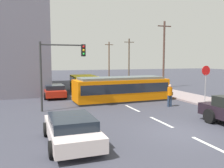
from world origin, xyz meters
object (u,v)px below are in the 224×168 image
object	(u,v)px
utility_pole_far	(129,58)
stop_sign	(206,76)
streetcar_tram	(121,89)
utility_pole_distant	(109,58)
parked_sedan_near	(71,129)
utility_pole_mid	(164,53)
parked_sedan_mid	(54,91)
pedestrian_crossing	(170,94)
traffic_light_mast	(60,62)
city_bus	(85,83)

from	to	relation	value
utility_pole_far	stop_sign	bearing A→B (deg)	-97.67
streetcar_tram	utility_pole_distant	xyz separation A→B (m)	(8.45, 28.94, 2.71)
stop_sign	streetcar_tram	bearing A→B (deg)	151.78
parked_sedan_near	utility_pole_far	size ratio (longest dim) A/B	0.62
streetcar_tram	utility_pole_mid	size ratio (longest dim) A/B	0.98
parked_sedan_mid	utility_pole_distant	distance (m)	28.61
streetcar_tram	pedestrian_crossing	world-z (taller)	streetcar_tram
streetcar_tram	parked_sedan_near	bearing A→B (deg)	-122.47
stop_sign	traffic_light_mast	bearing A→B (deg)	174.14
utility_pole_distant	streetcar_tram	bearing A→B (deg)	-106.28
utility_pole_mid	streetcar_tram	bearing A→B (deg)	-139.15
city_bus	parked_sedan_mid	distance (m)	4.38
traffic_light_mast	utility_pole_far	size ratio (longest dim) A/B	0.66
parked_sedan_mid	traffic_light_mast	world-z (taller)	traffic_light_mast
city_bus	utility_pole_distant	xyz separation A→B (m)	(10.12, 22.34, 2.76)
parked_sedan_near	utility_pole_far	distance (m)	32.20
pedestrian_crossing	utility_pole_mid	world-z (taller)	utility_pole_mid
pedestrian_crossing	utility_pole_far	xyz separation A→B (m)	(6.43, 23.00, 2.78)
utility_pole_far	city_bus	bearing A→B (deg)	-129.38
parked_sedan_mid	utility_pole_far	distance (m)	21.34
streetcar_tram	stop_sign	distance (m)	6.84
stop_sign	utility_pole_far	size ratio (longest dim) A/B	0.41
parked_sedan_mid	utility_pole_distant	xyz separation A→B (m)	(13.60, 24.98, 3.15)
city_bus	utility_pole_far	xyz separation A→B (m)	(10.69, 13.02, 2.71)
city_bus	parked_sedan_near	size ratio (longest dim) A/B	1.23
city_bus	parked_sedan_mid	xyz separation A→B (m)	(-3.48, -2.64, -0.38)
stop_sign	traffic_light_mast	xyz separation A→B (m)	(-11.20, 1.15, 1.13)
streetcar_tram	utility_pole_distant	bearing A→B (deg)	73.72
pedestrian_crossing	utility_pole_mid	xyz separation A→B (m)	(5.86, 10.68, 3.32)
streetcar_tram	parked_sedan_mid	world-z (taller)	streetcar_tram
traffic_light_mast	utility_pole_far	distance (m)	25.95
parked_sedan_near	parked_sedan_mid	size ratio (longest dim) A/B	1.03
utility_pole_far	parked_sedan_mid	bearing A→B (deg)	-132.14
pedestrian_crossing	utility_pole_far	world-z (taller)	utility_pole_far
parked_sedan_mid	utility_pole_far	size ratio (longest dim) A/B	0.60
city_bus	utility_pole_far	size ratio (longest dim) A/B	0.76
stop_sign	traffic_light_mast	size ratio (longest dim) A/B	0.61
parked_sedan_mid	utility_pole_mid	world-z (taller)	utility_pole_mid
traffic_light_mast	stop_sign	bearing A→B (deg)	-5.86
utility_pole_distant	utility_pole_far	bearing A→B (deg)	-86.52
stop_sign	utility_pole_far	distance (m)	23.07
stop_sign	utility_pole_mid	size ratio (longest dim) A/B	0.35
parked_sedan_mid	stop_sign	xyz separation A→B (m)	(11.09, -7.15, 1.57)
city_bus	parked_sedan_mid	size ratio (longest dim) A/B	1.27
city_bus	traffic_light_mast	xyz separation A→B (m)	(-3.59, -8.64, 2.32)
utility_pole_mid	utility_pole_distant	xyz separation A→B (m)	(0.01, 21.64, -0.49)
utility_pole_far	utility_pole_distant	bearing A→B (deg)	93.48
streetcar_tram	city_bus	distance (m)	6.81
traffic_light_mast	utility_pole_mid	distance (m)	16.61
city_bus	utility_pole_distant	world-z (taller)	utility_pole_distant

